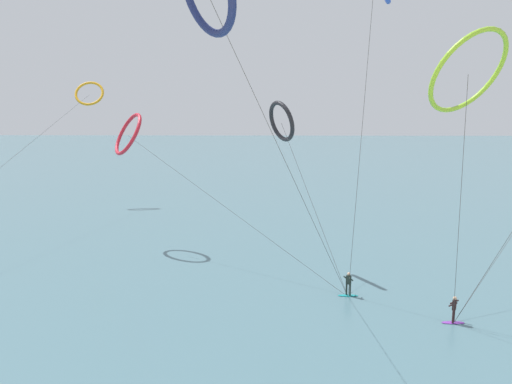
{
  "coord_description": "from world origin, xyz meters",
  "views": [
    {
      "loc": [
        0.6,
        -10.17,
        13.03
      ],
      "look_at": [
        0.0,
        20.02,
        7.64
      ],
      "focal_mm": 33.92,
      "sensor_mm": 36.0,
      "label": 1
    }
  ],
  "objects_px": {
    "surfer_violet": "(454,311)",
    "kite_charcoal": "(282,121)",
    "surfer_teal": "(348,286)",
    "kite_crimson": "(128,134)",
    "kite_amber": "(89,94)",
    "kite_lime": "(468,72)"
  },
  "relations": [
    {
      "from": "surfer_violet",
      "to": "kite_crimson",
      "type": "distance_m",
      "value": 30.7
    },
    {
      "from": "surfer_violet",
      "to": "kite_amber",
      "type": "bearing_deg",
      "value": 73.56
    },
    {
      "from": "surfer_violet",
      "to": "kite_charcoal",
      "type": "xyz_separation_m",
      "value": [
        -10.13,
        11.01,
        10.99
      ]
    },
    {
      "from": "surfer_teal",
      "to": "kite_crimson",
      "type": "distance_m",
      "value": 24.16
    },
    {
      "from": "surfer_violet",
      "to": "surfer_teal",
      "type": "height_order",
      "value": "same"
    },
    {
      "from": "kite_crimson",
      "to": "kite_amber",
      "type": "bearing_deg",
      "value": 174.27
    },
    {
      "from": "surfer_teal",
      "to": "kite_charcoal",
      "type": "xyz_separation_m",
      "value": [
        -4.49,
        6.88,
        10.99
      ]
    },
    {
      "from": "surfer_violet",
      "to": "kite_crimson",
      "type": "bearing_deg",
      "value": 85.75
    },
    {
      "from": "kite_lime",
      "to": "kite_crimson",
      "type": "relative_size",
      "value": 0.82
    },
    {
      "from": "kite_charcoal",
      "to": "kite_lime",
      "type": "bearing_deg",
      "value": -175.32
    },
    {
      "from": "surfer_violet",
      "to": "kite_charcoal",
      "type": "height_order",
      "value": "kite_charcoal"
    },
    {
      "from": "surfer_violet",
      "to": "kite_lime",
      "type": "height_order",
      "value": "kite_lime"
    },
    {
      "from": "surfer_violet",
      "to": "surfer_teal",
      "type": "xyz_separation_m",
      "value": [
        -5.64,
        4.13,
        0.0
      ]
    },
    {
      "from": "kite_charcoal",
      "to": "kite_crimson",
      "type": "relative_size",
      "value": 0.66
    },
    {
      "from": "surfer_violet",
      "to": "kite_lime",
      "type": "bearing_deg",
      "value": -175.73
    },
    {
      "from": "kite_crimson",
      "to": "surfer_violet",
      "type": "bearing_deg",
      "value": 21.81
    },
    {
      "from": "surfer_violet",
      "to": "kite_charcoal",
      "type": "distance_m",
      "value": 18.56
    },
    {
      "from": "surfer_violet",
      "to": "kite_charcoal",
      "type": "relative_size",
      "value": 0.13
    },
    {
      "from": "kite_amber",
      "to": "kite_lime",
      "type": "relative_size",
      "value": 2.85
    },
    {
      "from": "surfer_teal",
      "to": "kite_crimson",
      "type": "bearing_deg",
      "value": -173.44
    },
    {
      "from": "surfer_teal",
      "to": "kite_crimson",
      "type": "xyz_separation_m",
      "value": [
        -18.32,
        12.45,
        9.66
      ]
    },
    {
      "from": "kite_amber",
      "to": "kite_charcoal",
      "type": "height_order",
      "value": "kite_amber"
    }
  ]
}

